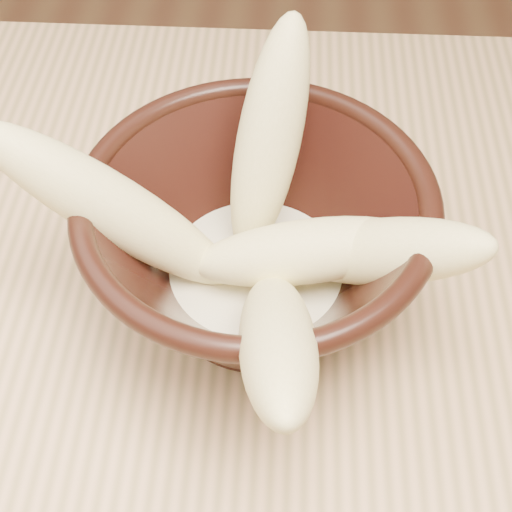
# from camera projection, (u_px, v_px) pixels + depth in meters

# --- Properties ---
(table) EXTENTS (1.20, 0.80, 0.75)m
(table) POSITION_uv_depth(u_px,v_px,m) (252.00, 420.00, 0.55)
(table) COLOR #E3B07C
(table) RESTS_ON ground
(bowl) EXTENTS (0.23, 0.23, 0.12)m
(bowl) POSITION_uv_depth(u_px,v_px,m) (256.00, 246.00, 0.47)
(bowl) COLOR black
(bowl) RESTS_ON table
(milk_puddle) EXTENTS (0.13, 0.13, 0.02)m
(milk_puddle) POSITION_uv_depth(u_px,v_px,m) (256.00, 274.00, 0.49)
(milk_puddle) COLOR beige
(milk_puddle) RESTS_ON bowl
(banana_upright) EXTENTS (0.08, 0.12, 0.16)m
(banana_upright) POSITION_uv_depth(u_px,v_px,m) (269.00, 141.00, 0.46)
(banana_upright) COLOR #DED283
(banana_upright) RESTS_ON bowl
(banana_left) EXTENTS (0.17, 0.05, 0.16)m
(banana_left) POSITION_uv_depth(u_px,v_px,m) (115.00, 210.00, 0.44)
(banana_left) COLOR #DED283
(banana_left) RESTS_ON bowl
(banana_right) EXTENTS (0.15, 0.11, 0.12)m
(banana_right) POSITION_uv_depth(u_px,v_px,m) (379.00, 252.00, 0.44)
(banana_right) COLOR #DED283
(banana_right) RESTS_ON bowl
(banana_across) EXTENTS (0.15, 0.05, 0.07)m
(banana_across) POSITION_uv_depth(u_px,v_px,m) (305.00, 252.00, 0.45)
(banana_across) COLOR #DED283
(banana_across) RESTS_ON bowl
(banana_front) EXTENTS (0.05, 0.18, 0.15)m
(banana_front) POSITION_uv_depth(u_px,v_px,m) (277.00, 338.00, 0.38)
(banana_front) COLOR #DED283
(banana_front) RESTS_ON bowl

